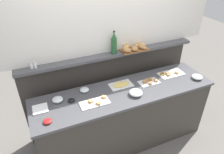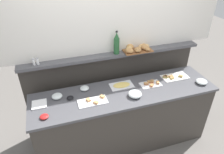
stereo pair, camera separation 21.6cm
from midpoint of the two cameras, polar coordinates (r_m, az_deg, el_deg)
The scene contains 19 objects.
ground_plane at distance 3.72m, azimuth 1.45°, elevation -10.38°, with size 12.00×12.00×0.00m, color slate.
buffet_counter at distance 3.00m, azimuth 5.41°, elevation -11.20°, with size 2.40×0.65×0.93m.
back_ledge_unit at distance 3.23m, azimuth 2.19°, elevation -2.74°, with size 2.54×0.22×1.28m.
upper_wall_panel at distance 2.72m, azimuth 2.59°, elevation 19.92°, with size 3.14×0.08×1.32m, color white.
sandwich_platter_side at distance 3.12m, azimuth 18.45°, elevation -0.01°, with size 0.38×0.19×0.04m.
sandwich_platter_rear at distance 2.88m, azimuth 12.71°, elevation -1.90°, with size 0.28×0.16×0.04m.
sandwich_platter_front at distance 2.52m, azimuth -2.68°, elevation -6.69°, with size 0.35×0.17×0.04m.
cold_cuts_platter at distance 2.79m, azimuth 4.76°, elevation -2.36°, with size 0.31×0.19×0.02m.
glass_bowl_large at distance 3.12m, azimuth 25.10°, elevation -1.23°, with size 0.15×0.15×0.06m.
glass_bowl_medium at distance 2.72m, azimuth -5.27°, elevation -3.17°, with size 0.12×0.12×0.05m.
glass_bowl_small at distance 2.63m, azimuth -12.50°, elevation -5.24°, with size 0.13×0.13×0.05m.
glass_bowl_extra at distance 2.62m, azimuth 8.65°, elevation -4.73°, with size 0.17×0.17×0.07m.
condiment_bowl_red at distance 2.39m, azimuth -15.57°, elevation -10.47°, with size 0.10×0.10×0.03m, color red.
condiment_bowl_cream at distance 2.59m, azimuth -9.02°, elevation -5.69°, with size 0.08×0.08×0.03m, color black.
napkin_stack at distance 2.58m, azimuth -16.99°, elevation -7.23°, with size 0.17×0.17×0.02m, color white.
wine_bottle_green at distance 2.79m, azimuth 3.50°, elevation 9.03°, with size 0.08×0.08×0.32m.
salt_shaker at distance 2.68m, azimuth -18.46°, elevation 3.94°, with size 0.03×0.03×0.09m.
pepper_shaker at distance 2.68m, azimuth -17.53°, elevation 4.09°, with size 0.03×0.03×0.09m.
bread_basket at distance 2.94m, azimuth 9.22°, elevation 7.73°, with size 0.42×0.29×0.08m.
Camera 2 is at (-0.83, -2.01, 2.53)m, focal length 33.48 mm.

